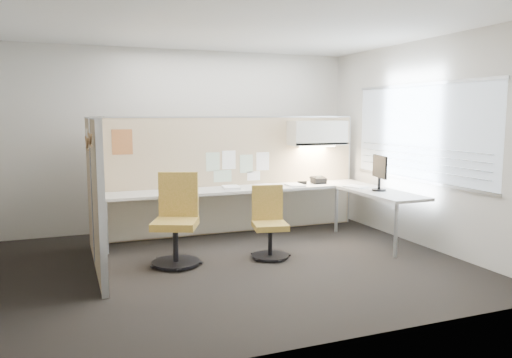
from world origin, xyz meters
name	(u,v)px	position (x,y,z in m)	size (l,w,h in m)	color
floor	(231,265)	(0.00, 0.00, -0.01)	(5.50, 4.50, 0.01)	black
ceiling	(229,25)	(0.00, 0.00, 2.80)	(5.50, 4.50, 0.01)	white
wall_back	(185,140)	(0.00, 2.25, 1.40)	(5.50, 0.02, 2.80)	beige
wall_front	(324,168)	(0.00, -2.25, 1.40)	(5.50, 0.02, 2.80)	beige
wall_right	(421,144)	(2.75, 0.00, 1.40)	(0.02, 4.50, 2.80)	beige
window_pane	(420,133)	(2.73, 0.00, 1.55)	(0.01, 2.80, 1.30)	#ACBCC8
partition_back	(231,176)	(0.55, 1.60, 0.88)	(4.10, 0.06, 1.75)	tan
partition_left	(95,194)	(-1.50, 0.50, 0.88)	(0.06, 2.20, 1.75)	tan
desk	(266,197)	(0.93, 1.13, 0.60)	(4.00, 2.07, 0.73)	beige
overhead_bin	(317,133)	(1.90, 1.39, 1.51)	(0.90, 0.36, 0.38)	beige
task_light_strip	(317,146)	(1.90, 1.39, 1.30)	(0.60, 0.06, 0.02)	#FFEABF
pinned_papers	(237,165)	(0.63, 1.57, 1.03)	(1.01, 0.00, 0.47)	#8CBF8C
poster	(122,142)	(-1.05, 1.57, 1.42)	(0.28, 0.00, 0.35)	orange
chair_left	(176,222)	(-0.59, 0.29, 0.51)	(0.66, 0.68, 1.08)	black
chair_right	(269,225)	(0.57, 0.15, 0.42)	(0.49, 0.51, 0.89)	black
monitor	(380,171)	(2.30, 0.29, 1.02)	(0.20, 0.47, 0.50)	black
phone	(318,180)	(1.87, 1.28, 0.78)	(0.21, 0.20, 0.12)	black
stapler	(302,183)	(1.59, 1.28, 0.76)	(0.14, 0.04, 0.05)	black
tape_dispenser	(315,181)	(1.84, 1.34, 0.76)	(0.10, 0.06, 0.06)	black
coat_hook	(89,155)	(-1.58, -0.38, 1.41)	(0.18, 0.49, 1.45)	silver
paper_stack_0	(189,190)	(-0.19, 1.29, 0.74)	(0.23, 0.30, 0.02)	white
paper_stack_1	(231,188)	(0.41, 1.20, 0.75)	(0.23, 0.30, 0.04)	white
paper_stack_2	(265,185)	(1.00, 1.34, 0.74)	(0.23, 0.30, 0.01)	white
paper_stack_3	(295,185)	(1.41, 1.16, 0.74)	(0.23, 0.30, 0.02)	white
paper_stack_4	(355,187)	(2.17, 0.70, 0.74)	(0.23, 0.30, 0.02)	white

